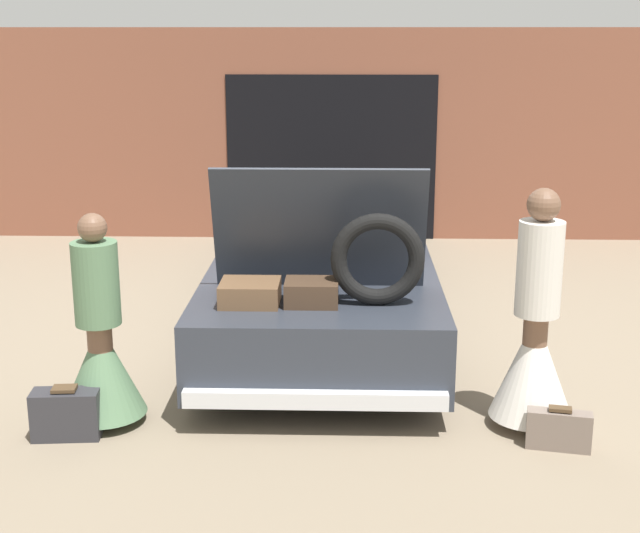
% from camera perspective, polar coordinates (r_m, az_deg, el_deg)
% --- Properties ---
extents(ground_plane, '(40.00, 40.00, 0.00)m').
position_cam_1_polar(ground_plane, '(8.69, 0.27, -3.65)').
color(ground_plane, '#7F705B').
extents(garage_wall_back, '(12.00, 0.14, 2.80)m').
position_cam_1_polar(garage_wall_back, '(12.06, 0.74, 8.36)').
color(garage_wall_back, brown).
rests_on(garage_wall_back, ground_plane).
extents(car, '(1.99, 5.01, 1.77)m').
position_cam_1_polar(car, '(8.53, 0.28, 0.03)').
color(car, '#2D333D').
rests_on(car, ground_plane).
extents(person_left, '(0.62, 0.62, 1.55)m').
position_cam_1_polar(person_left, '(6.58, -13.86, -5.25)').
color(person_left, brown).
rests_on(person_left, ground_plane).
extents(person_right, '(0.60, 0.60, 1.74)m').
position_cam_1_polar(person_right, '(6.47, 13.57, -4.86)').
color(person_right, brown).
rests_on(person_right, ground_plane).
extents(suitcase_beside_left_person, '(0.48, 0.24, 0.38)m').
position_cam_1_polar(suitcase_beside_left_person, '(6.54, -15.93, -9.06)').
color(suitcase_beside_left_person, '#2D2D33').
rests_on(suitcase_beside_left_person, ground_plane).
extents(suitcase_beside_right_person, '(0.45, 0.21, 0.30)m').
position_cam_1_polar(suitcase_beside_right_person, '(6.36, 15.04, -10.06)').
color(suitcase_beside_right_person, '#75665B').
rests_on(suitcase_beside_right_person, ground_plane).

